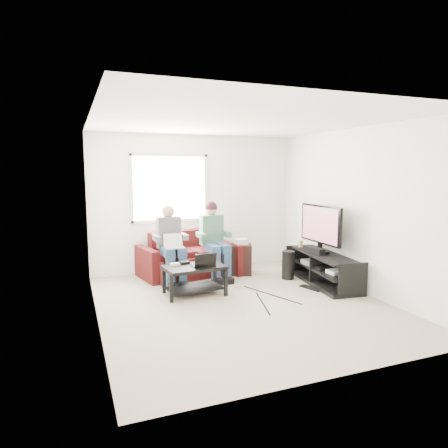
{
  "coord_description": "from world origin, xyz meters",
  "views": [
    {
      "loc": [
        -2.26,
        -5.15,
        1.94
      ],
      "look_at": [
        -0.04,
        0.6,
        1.1
      ],
      "focal_mm": 32.0,
      "sensor_mm": 36.0,
      "label": 1
    }
  ],
  "objects_px": {
    "sofa": "(189,259)",
    "end_table": "(241,258)",
    "tv": "(320,226)",
    "tv_stand": "(323,270)",
    "subwoofer": "(288,265)",
    "coffee_table": "(194,273)"
  },
  "relations": [
    {
      "from": "end_table",
      "to": "subwoofer",
      "type": "bearing_deg",
      "value": -43.37
    },
    {
      "from": "tv",
      "to": "tv_stand",
      "type": "bearing_deg",
      "value": -88.53
    },
    {
      "from": "coffee_table",
      "to": "tv",
      "type": "bearing_deg",
      "value": -3.55
    },
    {
      "from": "subwoofer",
      "to": "sofa",
      "type": "bearing_deg",
      "value": 151.07
    },
    {
      "from": "coffee_table",
      "to": "subwoofer",
      "type": "relative_size",
      "value": 1.93
    },
    {
      "from": "sofa",
      "to": "end_table",
      "type": "height_order",
      "value": "sofa"
    },
    {
      "from": "tv_stand",
      "to": "subwoofer",
      "type": "height_order",
      "value": "tv_stand"
    },
    {
      "from": "sofa",
      "to": "tv",
      "type": "xyz_separation_m",
      "value": [
        1.96,
        -1.29,
        0.69
      ]
    },
    {
      "from": "sofa",
      "to": "tv_stand",
      "type": "distance_m",
      "value": 2.41
    },
    {
      "from": "coffee_table",
      "to": "tv",
      "type": "relative_size",
      "value": 0.89
    },
    {
      "from": "sofa",
      "to": "end_table",
      "type": "bearing_deg",
      "value": -15.75
    },
    {
      "from": "coffee_table",
      "to": "tv",
      "type": "distance_m",
      "value": 2.31
    },
    {
      "from": "coffee_table",
      "to": "subwoofer",
      "type": "xyz_separation_m",
      "value": [
        1.83,
        0.27,
        -0.09
      ]
    },
    {
      "from": "tv_stand",
      "to": "end_table",
      "type": "distance_m",
      "value": 1.52
    },
    {
      "from": "sofa",
      "to": "tv_stand",
      "type": "relative_size",
      "value": 1.12
    },
    {
      "from": "tv",
      "to": "subwoofer",
      "type": "xyz_separation_m",
      "value": [
        -0.37,
        0.41,
        -0.74
      ]
    },
    {
      "from": "tv",
      "to": "end_table",
      "type": "height_order",
      "value": "tv"
    },
    {
      "from": "end_table",
      "to": "sofa",
      "type": "bearing_deg",
      "value": 164.25
    },
    {
      "from": "subwoofer",
      "to": "tv_stand",
      "type": "bearing_deg",
      "value": -53.73
    },
    {
      "from": "tv_stand",
      "to": "end_table",
      "type": "height_order",
      "value": "end_table"
    },
    {
      "from": "tv",
      "to": "end_table",
      "type": "xyz_separation_m",
      "value": [
        -1.02,
        1.03,
        -0.7
      ]
    },
    {
      "from": "tv_stand",
      "to": "tv",
      "type": "distance_m",
      "value": 0.76
    }
  ]
}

